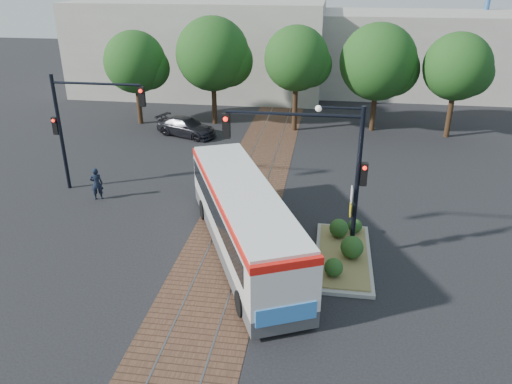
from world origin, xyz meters
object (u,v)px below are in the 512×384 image
Objects in this scene: signal_pole_main at (326,159)px; officer at (97,184)px; traffic_island at (344,250)px; parked_car at (186,127)px; signal_pole_left at (79,118)px; city_bus at (243,217)px.

signal_pole_main is 12.29m from officer.
parked_car is (-10.60, 14.49, 0.31)m from traffic_island.
traffic_island is 0.87× the size of signal_pole_main.
signal_pole_main is at bearing -125.14° from parked_car.
traffic_island is at bearing -20.36° from signal_pole_left.
signal_pole_main is (-0.96, 0.09, 3.83)m from traffic_island.
signal_pole_main is 1.37× the size of parked_car.
signal_pole_left is 1.37× the size of parked_car.
city_bus is 1.81× the size of signal_pole_main.
signal_pole_left is (-13.19, 4.89, 3.54)m from traffic_island.
signal_pole_main is at bearing -21.45° from signal_pole_left.
signal_pole_left reaches higher than officer.
signal_pole_left is at bearing -70.18° from officer.
city_bus is at bearing -134.91° from parked_car.
signal_pole_main reaches higher than signal_pole_left.
parked_car is at bearing 74.89° from signal_pole_left.
traffic_island is 17.95m from parked_car.
officer is at bearing 162.72° from traffic_island.
parked_car is (1.60, 10.69, -0.20)m from officer.
officer is 0.38× the size of parked_car.
parked_car reaches higher than traffic_island.
city_bus is 16.08m from parked_car.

